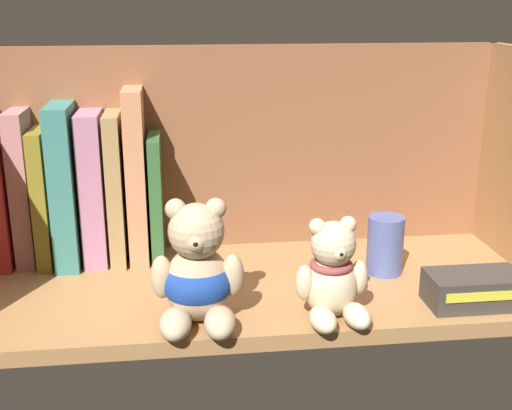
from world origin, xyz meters
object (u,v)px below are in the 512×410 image
Objects in this scene: book_7 at (157,194)px; pillar_candle at (385,245)px; book_0 at (2,201)px; book_4 at (95,185)px; book_1 at (25,186)px; book_6 at (137,173)px; book_2 at (46,194)px; book_3 at (68,182)px; book_5 at (117,185)px; small_product_box at (474,289)px; teddy_bear_smaller at (333,276)px; teddy_bear_larger at (197,275)px.

book_7 is 2.26× the size of pillar_candle.
book_4 reaches higher than book_0.
book_6 is (15.72, 0.00, 1.39)cm from book_1.
book_3 reaches higher than book_2.
book_5 is at bearing 180.00° from book_6.
book_3 is at bearing 165.63° from pillar_candle.
small_product_box is (39.10, -22.22, -7.11)cm from book_7.
book_0 is at bearing 180.00° from book_7.
book_7 is at bearing 0.00° from book_3.
book_0 is at bearing 151.10° from teddy_bear_smaller.
book_4 is at bearing 141.47° from teddy_bear_smaller.
book_5 is 1.43× the size of teddy_bear_larger.
book_0 reaches higher than small_product_box.
book_0 is 1.43× the size of teddy_bear_smaller.
book_4 reaches higher than book_7.
book_6 is 1.35× the size of book_7.
book_3 reaches higher than book_7.
book_4 is at bearing 180.00° from book_6.
book_2 is at bearing 180.00° from book_4.
book_0 is 19.42cm from book_6.
book_7 is (5.54, 0.00, -1.60)cm from book_5.
book_4 is (13.03, 0.00, 1.93)cm from book_0.
book_7 is at bearing 0.00° from book_6.
book_6 is 1.65× the size of teddy_bear_larger.
book_4 is at bearing 0.00° from book_0.
small_product_box is at bearing -26.47° from book_5.
book_0 is 54.21cm from pillar_candle.
book_5 is 1.73× the size of teddy_bear_smaller.
book_3 is at bearing 0.00° from book_2.
book_7 is 1.56× the size of small_product_box.
book_7 is at bearing 0.00° from book_5.
book_5 reaches higher than book_2.
book_5 is 1.83× the size of small_product_box.
book_6 is at bearing 180.00° from book_7.
teddy_bear_larger is (13.68, -22.49, -4.91)cm from book_4.
book_1 reaches higher than book_4.
teddy_bear_larger is (23.33, -22.49, -5.08)cm from book_1.
book_3 reaches higher than book_1.
small_product_box is (44.64, -22.22, -8.71)cm from book_5.
book_1 is 1.13× the size of book_2.
small_product_box is at bearing -20.06° from book_0.
teddy_bear_larger is 1.85× the size of pillar_candle.
book_4 is 1.01× the size of book_5.
book_5 reaches higher than teddy_bear_smaller.
book_1 reaches higher than teddy_bear_larger.
book_2 is 1.06× the size of book_7.
book_2 is at bearing 180.00° from book_5.
teddy_bear_smaller is (20.75, -23.47, -3.86)cm from book_7.
book_2 is 1.66× the size of small_product_box.
book_5 reaches higher than small_product_box.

